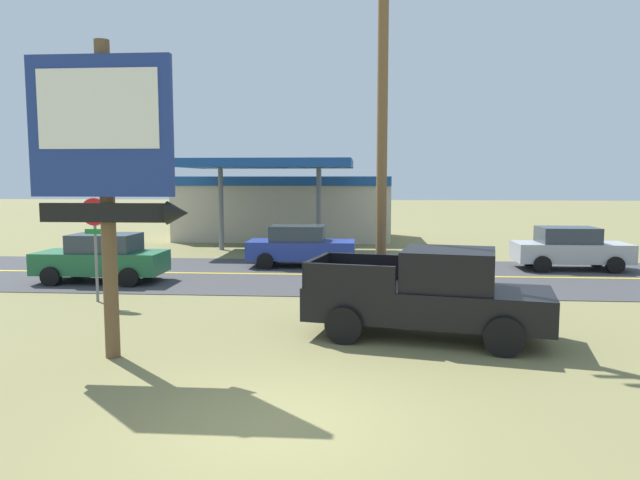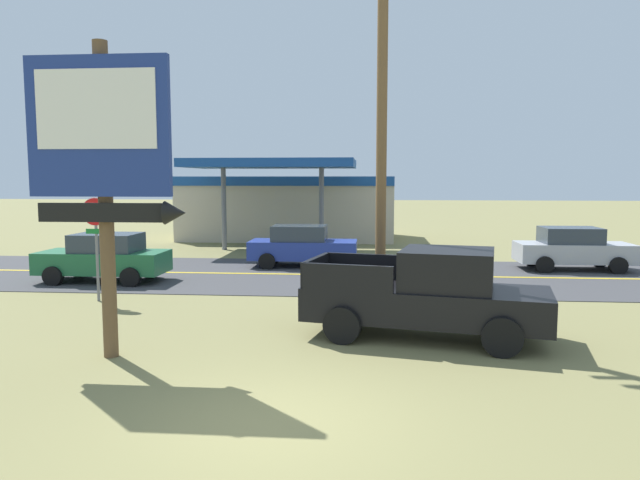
{
  "view_description": "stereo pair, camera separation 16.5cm",
  "coord_description": "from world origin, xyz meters",
  "px_view_note": "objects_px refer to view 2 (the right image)",
  "views": [
    {
      "loc": [
        1.22,
        -7.96,
        3.46
      ],
      "look_at": [
        0.0,
        8.0,
        1.8
      ],
      "focal_mm": 33.03,
      "sensor_mm": 36.0,
      "label": 1
    },
    {
      "loc": [
        1.39,
        -7.94,
        3.46
      ],
      "look_at": [
        0.0,
        8.0,
        1.8
      ],
      "focal_mm": 33.03,
      "sensor_mm": 36.0,
      "label": 2
    }
  ],
  "objects_px": {
    "motel_sign": "(104,154)",
    "gas_station": "(289,205)",
    "car_green_near_lane": "(104,257)",
    "car_silver_far_lane": "(573,249)",
    "utility_pole": "(382,118)",
    "stop_sign": "(96,230)",
    "pickup_black_parked_on_lawn": "(429,294)",
    "car_blue_mid_lane": "(302,246)"
  },
  "relations": [
    {
      "from": "car_blue_mid_lane",
      "to": "car_silver_far_lane",
      "type": "xyz_separation_m",
      "value": [
        10.35,
        0.0,
        0.0
      ]
    },
    {
      "from": "motel_sign",
      "to": "car_silver_far_lane",
      "type": "bearing_deg",
      "value": 44.07
    },
    {
      "from": "stop_sign",
      "to": "car_green_near_lane",
      "type": "xyz_separation_m",
      "value": [
        -1.24,
        3.08,
        -1.2
      ]
    },
    {
      "from": "utility_pole",
      "to": "gas_station",
      "type": "bearing_deg",
      "value": 104.69
    },
    {
      "from": "utility_pole",
      "to": "car_silver_far_lane",
      "type": "height_order",
      "value": "utility_pole"
    },
    {
      "from": "car_green_near_lane",
      "to": "car_silver_far_lane",
      "type": "xyz_separation_m",
      "value": [
        16.61,
        4.0,
        0.0
      ]
    },
    {
      "from": "stop_sign",
      "to": "car_silver_far_lane",
      "type": "height_order",
      "value": "stop_sign"
    },
    {
      "from": "motel_sign",
      "to": "car_silver_far_lane",
      "type": "relative_size",
      "value": 1.43
    },
    {
      "from": "stop_sign",
      "to": "gas_station",
      "type": "relative_size",
      "value": 0.25
    },
    {
      "from": "car_blue_mid_lane",
      "to": "car_silver_far_lane",
      "type": "height_order",
      "value": "same"
    },
    {
      "from": "gas_station",
      "to": "pickup_black_parked_on_lawn",
      "type": "relative_size",
      "value": 2.18
    },
    {
      "from": "motel_sign",
      "to": "gas_station",
      "type": "xyz_separation_m",
      "value": [
        0.21,
        23.2,
        -1.99
      ]
    },
    {
      "from": "stop_sign",
      "to": "pickup_black_parked_on_lawn",
      "type": "xyz_separation_m",
      "value": [
        8.98,
        -3.12,
        -1.06
      ]
    },
    {
      "from": "pickup_black_parked_on_lawn",
      "to": "car_blue_mid_lane",
      "type": "distance_m",
      "value": 10.94
    },
    {
      "from": "utility_pole",
      "to": "pickup_black_parked_on_lawn",
      "type": "xyz_separation_m",
      "value": [
        1.02,
        -1.98,
        -3.99
      ]
    },
    {
      "from": "utility_pole",
      "to": "car_green_near_lane",
      "type": "xyz_separation_m",
      "value": [
        -9.2,
        4.22,
        -4.13
      ]
    },
    {
      "from": "stop_sign",
      "to": "car_blue_mid_lane",
      "type": "height_order",
      "value": "stop_sign"
    },
    {
      "from": "utility_pole",
      "to": "motel_sign",
      "type": "bearing_deg",
      "value": -142.48
    },
    {
      "from": "utility_pole",
      "to": "car_blue_mid_lane",
      "type": "distance_m",
      "value": 9.66
    },
    {
      "from": "stop_sign",
      "to": "car_silver_far_lane",
      "type": "bearing_deg",
      "value": 24.73
    },
    {
      "from": "car_green_near_lane",
      "to": "car_silver_far_lane",
      "type": "bearing_deg",
      "value": 13.54
    },
    {
      "from": "pickup_black_parked_on_lawn",
      "to": "car_green_near_lane",
      "type": "height_order",
      "value": "pickup_black_parked_on_lawn"
    },
    {
      "from": "utility_pole",
      "to": "gas_station",
      "type": "xyz_separation_m",
      "value": [
        -5.03,
        19.18,
        -3.01
      ]
    },
    {
      "from": "motel_sign",
      "to": "car_green_near_lane",
      "type": "xyz_separation_m",
      "value": [
        -3.96,
        8.24,
        -3.1
      ]
    },
    {
      "from": "car_green_near_lane",
      "to": "utility_pole",
      "type": "bearing_deg",
      "value": -24.67
    },
    {
      "from": "motel_sign",
      "to": "car_green_near_lane",
      "type": "height_order",
      "value": "motel_sign"
    },
    {
      "from": "motel_sign",
      "to": "car_blue_mid_lane",
      "type": "height_order",
      "value": "motel_sign"
    },
    {
      "from": "pickup_black_parked_on_lawn",
      "to": "car_silver_far_lane",
      "type": "height_order",
      "value": "pickup_black_parked_on_lawn"
    },
    {
      "from": "motel_sign",
      "to": "gas_station",
      "type": "bearing_deg",
      "value": 89.48
    },
    {
      "from": "gas_station",
      "to": "car_green_near_lane",
      "type": "height_order",
      "value": "gas_station"
    },
    {
      "from": "car_green_near_lane",
      "to": "car_blue_mid_lane",
      "type": "height_order",
      "value": "same"
    },
    {
      "from": "car_blue_mid_lane",
      "to": "car_silver_far_lane",
      "type": "bearing_deg",
      "value": 0.0
    },
    {
      "from": "utility_pole",
      "to": "car_green_near_lane",
      "type": "bearing_deg",
      "value": 155.33
    },
    {
      "from": "pickup_black_parked_on_lawn",
      "to": "utility_pole",
      "type": "bearing_deg",
      "value": 117.32
    },
    {
      "from": "motel_sign",
      "to": "utility_pole",
      "type": "relative_size",
      "value": 0.64
    },
    {
      "from": "utility_pole",
      "to": "car_blue_mid_lane",
      "type": "relative_size",
      "value": 2.23
    },
    {
      "from": "stop_sign",
      "to": "gas_station",
      "type": "xyz_separation_m",
      "value": [
        2.93,
        18.03,
        -0.08
      ]
    },
    {
      "from": "utility_pole",
      "to": "stop_sign",
      "type": "bearing_deg",
      "value": 171.82
    },
    {
      "from": "motel_sign",
      "to": "pickup_black_parked_on_lawn",
      "type": "bearing_deg",
      "value": 18.1
    },
    {
      "from": "stop_sign",
      "to": "car_blue_mid_lane",
      "type": "xyz_separation_m",
      "value": [
        5.02,
        7.08,
        -1.2
      ]
    },
    {
      "from": "pickup_black_parked_on_lawn",
      "to": "motel_sign",
      "type": "bearing_deg",
      "value": -161.9
    },
    {
      "from": "motel_sign",
      "to": "car_blue_mid_lane",
      "type": "xyz_separation_m",
      "value": [
        2.3,
        12.24,
        -3.1
      ]
    }
  ]
}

